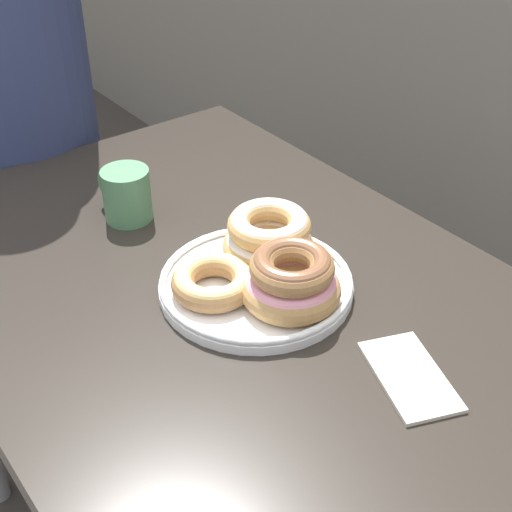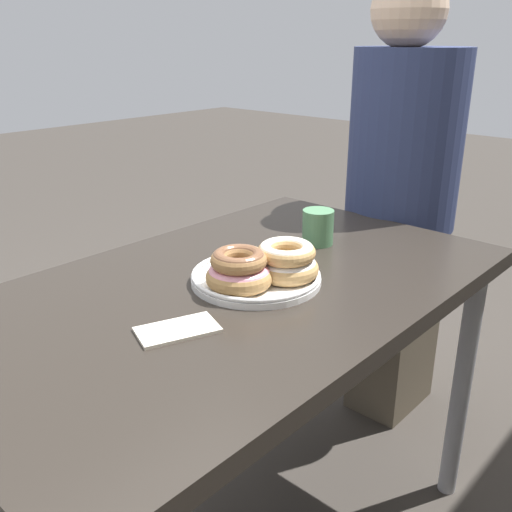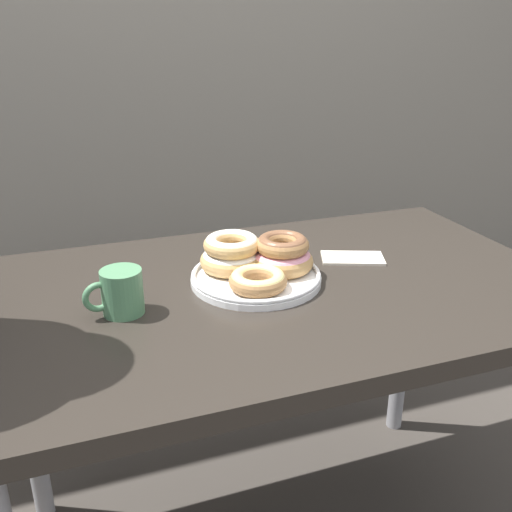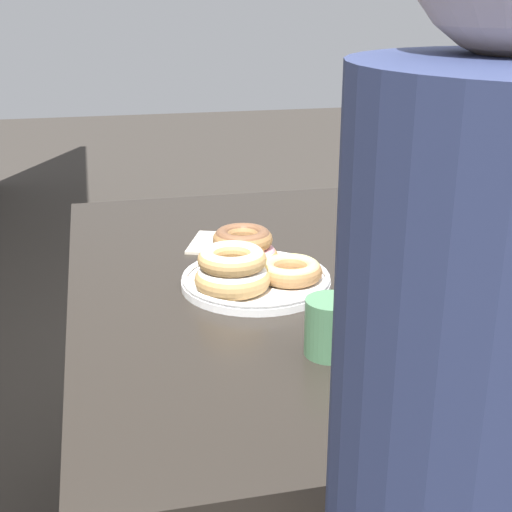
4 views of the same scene
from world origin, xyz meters
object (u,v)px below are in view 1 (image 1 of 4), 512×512
(donut_plate, at_px, (265,267))
(napkin, at_px, (410,376))
(dining_table, at_px, (256,354))
(person_figure, at_px, (10,120))
(coffee_mug, at_px, (126,194))

(donut_plate, distance_m, napkin, 0.26)
(dining_table, xyz_separation_m, person_figure, (-0.79, -0.04, 0.09))
(napkin, bearing_deg, dining_table, -161.80)
(donut_plate, xyz_separation_m, coffee_mug, (-0.29, -0.06, 0.01))
(donut_plate, bearing_deg, dining_table, -51.60)
(person_figure, bearing_deg, dining_table, 2.82)
(dining_table, relative_size, napkin, 7.60)
(coffee_mug, distance_m, person_figure, 0.47)
(coffee_mug, relative_size, person_figure, 0.08)
(person_figure, bearing_deg, donut_plate, 6.01)
(dining_table, xyz_separation_m, donut_plate, (-0.03, 0.04, 0.12))
(person_figure, relative_size, napkin, 8.69)
(person_figure, distance_m, napkin, 1.02)
(donut_plate, bearing_deg, coffee_mug, -168.23)
(donut_plate, relative_size, napkin, 1.79)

